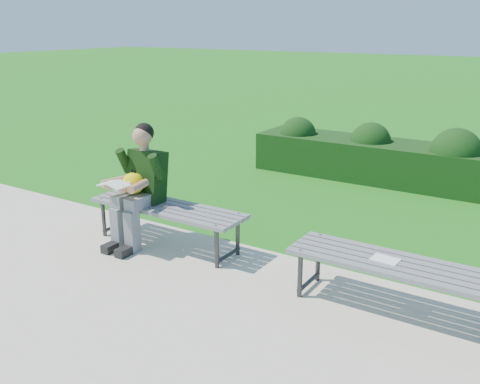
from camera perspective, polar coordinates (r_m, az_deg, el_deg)
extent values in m
plane|color=#2D6B13|center=(5.84, 1.48, -6.04)|extent=(80.00, 80.00, 0.00)
cube|color=#B6AB95|center=(4.59, -10.17, -13.21)|extent=(30.00, 3.50, 0.02)
cube|color=#1A3911|center=(8.65, 13.91, 3.36)|extent=(3.70, 0.94, 0.60)
sphere|color=#1A3911|center=(8.98, 6.19, 6.05)|extent=(0.61, 0.61, 0.60)
sphere|color=#1A3911|center=(8.60, 13.74, 5.14)|extent=(0.64, 0.64, 0.63)
sphere|color=#1A3911|center=(8.21, 22.02, 3.80)|extent=(0.74, 0.74, 0.74)
cube|color=gray|center=(5.64, -9.14, -2.24)|extent=(1.80, 0.08, 0.04)
cube|color=gray|center=(5.71, -8.46, -1.95)|extent=(1.80, 0.08, 0.04)
cube|color=gray|center=(5.79, -7.79, -1.66)|extent=(1.80, 0.08, 0.04)
cube|color=gray|center=(5.86, -7.14, -1.38)|extent=(1.80, 0.08, 0.04)
cube|color=gray|center=(5.94, -6.51, -1.11)|extent=(1.80, 0.08, 0.04)
cylinder|color=#2D2D30|center=(6.25, -14.33, -2.80)|extent=(0.04, 0.04, 0.41)
cylinder|color=#2D2D30|center=(6.50, -11.92, -1.84)|extent=(0.04, 0.04, 0.41)
cylinder|color=#2D2D30|center=(6.31, -13.21, -0.75)|extent=(0.04, 0.42, 0.04)
cylinder|color=#2D2D30|center=(6.42, -13.01, -3.53)|extent=(0.04, 0.42, 0.04)
cylinder|color=gray|center=(6.16, -14.62, -0.67)|extent=(0.02, 0.02, 0.01)
cylinder|color=gray|center=(6.43, -11.95, 0.29)|extent=(0.02, 0.02, 0.01)
cylinder|color=#2D2D30|center=(5.28, -2.49, -6.04)|extent=(0.04, 0.04, 0.41)
cylinder|color=#2D2D30|center=(5.57, -0.25, -4.73)|extent=(0.04, 0.04, 0.41)
cylinder|color=#2D2D30|center=(5.36, -1.35, -3.57)|extent=(0.04, 0.42, 0.04)
cylinder|color=#2D2D30|center=(5.48, -1.33, -6.77)|extent=(0.04, 0.42, 0.04)
cylinder|color=gray|center=(5.18, -2.64, -3.58)|extent=(0.02, 0.02, 0.01)
cylinder|color=gray|center=(5.50, -0.15, -2.27)|extent=(0.02, 0.02, 0.01)
cube|color=gray|center=(4.41, 15.63, -8.45)|extent=(1.80, 0.08, 0.04)
cube|color=gray|center=(4.50, 16.03, -7.94)|extent=(1.80, 0.08, 0.04)
cube|color=gray|center=(4.60, 16.41, -7.45)|extent=(1.80, 0.08, 0.04)
cube|color=gray|center=(4.69, 16.78, -6.98)|extent=(1.80, 0.08, 0.04)
cube|color=gray|center=(4.78, 17.13, -6.53)|extent=(1.80, 0.08, 0.04)
cylinder|color=#2D2D30|center=(4.77, 6.42, -8.84)|extent=(0.04, 0.04, 0.41)
cylinder|color=#2D2D30|center=(5.08, 8.33, -7.20)|extent=(0.04, 0.04, 0.41)
cylinder|color=#2D2D30|center=(4.85, 7.49, -6.04)|extent=(0.04, 0.42, 0.04)
cylinder|color=#2D2D30|center=(4.99, 7.34, -9.50)|extent=(0.04, 0.42, 0.04)
cylinder|color=gray|center=(4.65, 6.43, -6.17)|extent=(0.02, 0.02, 0.01)
cylinder|color=gray|center=(5.00, 8.54, -4.53)|extent=(0.02, 0.02, 0.01)
cube|color=gray|center=(5.91, -11.80, -0.61)|extent=(0.14, 0.42, 0.13)
cube|color=gray|center=(5.78, -10.36, -0.94)|extent=(0.14, 0.42, 0.13)
cube|color=gray|center=(5.88, -12.83, -3.75)|extent=(0.12, 0.13, 0.45)
cube|color=gray|center=(5.75, -11.42, -4.16)|extent=(0.12, 0.13, 0.45)
cube|color=black|center=(5.89, -13.40, -5.68)|extent=(0.11, 0.26, 0.09)
cube|color=black|center=(5.75, -12.00, -6.13)|extent=(0.11, 0.26, 0.09)
cube|color=black|center=(5.92, -9.89, 1.71)|extent=(0.40, 0.30, 0.59)
cylinder|color=tan|center=(5.83, -10.18, 4.69)|extent=(0.10, 0.10, 0.08)
sphere|color=tan|center=(5.79, -10.38, 5.91)|extent=(0.21, 0.21, 0.21)
sphere|color=black|center=(5.80, -10.20, 6.25)|extent=(0.21, 0.21, 0.21)
cylinder|color=black|center=(5.96, -12.26, 3.28)|extent=(0.10, 0.21, 0.30)
cylinder|color=black|center=(5.66, -8.91, 2.71)|extent=(0.10, 0.21, 0.30)
cylinder|color=tan|center=(5.82, -13.23, 1.12)|extent=(0.14, 0.31, 0.08)
cylinder|color=tan|center=(5.59, -10.78, 0.60)|extent=(0.14, 0.31, 0.08)
sphere|color=tan|center=(5.66, -13.88, 0.62)|extent=(0.09, 0.09, 0.09)
sphere|color=tan|center=(5.52, -12.43, 0.31)|extent=(0.09, 0.09, 0.09)
sphere|color=yellow|center=(5.77, -11.33, 0.92)|extent=(0.23, 0.23, 0.23)
cone|color=orange|center=(5.70, -12.11, 0.58)|extent=(0.07, 0.07, 0.07)
cone|color=black|center=(5.76, -11.45, 2.20)|extent=(0.03, 0.04, 0.07)
cone|color=black|center=(5.74, -11.16, 2.14)|extent=(0.03, 0.04, 0.06)
sphere|color=white|center=(5.73, -12.35, 1.03)|extent=(0.04, 0.04, 0.04)
sphere|color=white|center=(5.67, -11.70, 0.90)|extent=(0.04, 0.04, 0.04)
cube|color=white|center=(5.62, -13.88, 0.97)|extent=(0.15, 0.20, 0.05)
cube|color=white|center=(5.51, -12.79, 0.74)|extent=(0.15, 0.20, 0.05)
cube|color=white|center=(4.61, 15.24, -6.95)|extent=(0.23, 0.17, 0.01)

